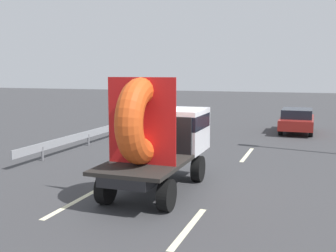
{
  "coord_description": "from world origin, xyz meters",
  "views": [
    {
      "loc": [
        4.03,
        -11.28,
        3.46
      ],
      "look_at": [
        -0.14,
        0.46,
        1.79
      ],
      "focal_mm": 43.5,
      "sensor_mm": 36.0,
      "label": 1
    }
  ],
  "objects": [
    {
      "name": "lane_dash_right_near",
      "position": [
        1.56,
        -2.94,
        0.0
      ],
      "size": [
        0.16,
        2.59,
        0.01
      ],
      "primitive_type": "cube",
      "rotation": [
        0.0,
        0.0,
        1.57
      ],
      "color": "beige",
      "rests_on": "ground_plane"
    },
    {
      "name": "lane_dash_right_far",
      "position": [
        1.56,
        5.61,
        0.0
      ],
      "size": [
        0.16,
        2.97,
        0.01
      ],
      "primitive_type": "cube",
      "rotation": [
        0.0,
        0.0,
        1.57
      ],
      "color": "beige",
      "rests_on": "ground_plane"
    },
    {
      "name": "ground_plane",
      "position": [
        0.0,
        0.0,
        0.0
      ],
      "size": [
        120.0,
        120.0,
        0.0
      ],
      "primitive_type": "plane",
      "color": "#38383A"
    },
    {
      "name": "lane_dash_left_far",
      "position": [
        -1.84,
        5.38,
        0.0
      ],
      "size": [
        0.16,
        2.8,
        0.01
      ],
      "primitive_type": "cube",
      "rotation": [
        0.0,
        0.0,
        1.57
      ],
      "color": "beige",
      "rests_on": "ground_plane"
    },
    {
      "name": "guardrail",
      "position": [
        -5.83,
        6.99,
        0.53
      ],
      "size": [
        0.1,
        13.9,
        0.71
      ],
      "color": "gray",
      "rests_on": "ground_plane"
    },
    {
      "name": "distant_sedan",
      "position": [
        3.25,
        12.85,
        0.74
      ],
      "size": [
        1.8,
        4.21,
        1.37
      ],
      "color": "black",
      "rests_on": "ground_plane"
    },
    {
      "name": "lane_dash_left_near",
      "position": [
        -1.84,
        -2.34,
        0.0
      ],
      "size": [
        0.16,
        2.63,
        0.01
      ],
      "primitive_type": "cube",
      "rotation": [
        0.0,
        0.0,
        1.57
      ],
      "color": "beige",
      "rests_on": "ground_plane"
    },
    {
      "name": "flatbed_truck",
      "position": [
        -0.14,
        -0.18,
        1.63
      ],
      "size": [
        2.02,
        4.74,
        3.32
      ],
      "color": "black",
      "rests_on": "ground_plane"
    }
  ]
}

